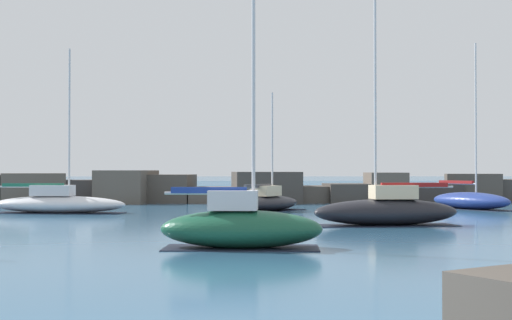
{
  "coord_description": "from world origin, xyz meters",
  "views": [
    {
      "loc": [
        -0.6,
        -8.03,
        2.54
      ],
      "look_at": [
        0.98,
        23.14,
        3.01
      ],
      "focal_mm": 50.0,
      "sensor_mm": 36.0,
      "label": 1
    }
  ],
  "objects_px": {
    "sailboat_moored_0": "(387,210)",
    "sailboat_moored_2": "(241,226)",
    "sailboat_moored_1": "(58,203)",
    "sailboat_moored_5": "(470,200)",
    "sailboat_moored_7": "(268,202)"
  },
  "relations": [
    {
      "from": "sailboat_moored_5",
      "to": "sailboat_moored_2",
      "type": "bearing_deg",
      "value": -124.83
    },
    {
      "from": "sailboat_moored_2",
      "to": "sailboat_moored_7",
      "type": "bearing_deg",
      "value": 83.69
    },
    {
      "from": "sailboat_moored_2",
      "to": "sailboat_moored_5",
      "type": "bearing_deg",
      "value": 55.17
    },
    {
      "from": "sailboat_moored_0",
      "to": "sailboat_moored_1",
      "type": "distance_m",
      "value": 20.26
    },
    {
      "from": "sailboat_moored_1",
      "to": "sailboat_moored_5",
      "type": "height_order",
      "value": "sailboat_moored_5"
    },
    {
      "from": "sailboat_moored_5",
      "to": "sailboat_moored_7",
      "type": "relative_size",
      "value": 1.45
    },
    {
      "from": "sailboat_moored_0",
      "to": "sailboat_moored_5",
      "type": "relative_size",
      "value": 0.98
    },
    {
      "from": "sailboat_moored_0",
      "to": "sailboat_moored_2",
      "type": "height_order",
      "value": "sailboat_moored_0"
    },
    {
      "from": "sailboat_moored_0",
      "to": "sailboat_moored_1",
      "type": "height_order",
      "value": "sailboat_moored_0"
    },
    {
      "from": "sailboat_moored_0",
      "to": "sailboat_moored_2",
      "type": "bearing_deg",
      "value": -127.19
    },
    {
      "from": "sailboat_moored_1",
      "to": "sailboat_moored_2",
      "type": "height_order",
      "value": "sailboat_moored_1"
    },
    {
      "from": "sailboat_moored_0",
      "to": "sailboat_moored_1",
      "type": "xyz_separation_m",
      "value": [
        -17.36,
        10.45,
        -0.1
      ]
    },
    {
      "from": "sailboat_moored_0",
      "to": "sailboat_moored_7",
      "type": "xyz_separation_m",
      "value": [
        -4.7,
        11.9,
        -0.15
      ]
    },
    {
      "from": "sailboat_moored_1",
      "to": "sailboat_moored_2",
      "type": "bearing_deg",
      "value": -62.42
    },
    {
      "from": "sailboat_moored_5",
      "to": "sailboat_moored_7",
      "type": "bearing_deg",
      "value": -173.75
    }
  ]
}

